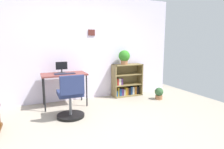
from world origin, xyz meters
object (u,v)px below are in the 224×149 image
at_px(bookshelf_low, 126,82).
at_px(potted_plant_floor, 159,93).
at_px(desk, 64,76).
at_px(office_chair, 71,99).
at_px(potted_plant_on_shelf, 124,57).
at_px(monitor, 62,68).
at_px(keyboard, 65,74).

xyz_separation_m(bookshelf_low, potted_plant_floor, (0.60, -0.64, -0.21)).
bearing_deg(potted_plant_floor, bookshelf_low, 132.79).
bearing_deg(desk, potted_plant_floor, -11.07).
height_order(desk, office_chair, office_chair).
height_order(desk, potted_plant_on_shelf, potted_plant_on_shelf).
bearing_deg(monitor, desk, -71.25).
xyz_separation_m(monitor, potted_plant_floor, (2.28, -0.53, -0.69)).
height_order(office_chair, potted_plant_on_shelf, potted_plant_on_shelf).
bearing_deg(office_chair, keyboard, 88.25).
bearing_deg(potted_plant_on_shelf, monitor, -177.75).
distance_m(desk, potted_plant_on_shelf, 1.62).
bearing_deg(office_chair, bookshelf_low, 30.77).
distance_m(monitor, bookshelf_low, 1.75).
relative_size(office_chair, potted_plant_on_shelf, 2.30).
relative_size(keyboard, office_chair, 0.52).
relative_size(monitor, potted_plant_floor, 0.85).
bearing_deg(desk, bookshelf_low, 7.06).
height_order(desk, keyboard, keyboard).
bearing_deg(potted_plant_floor, desk, 168.93).
distance_m(monitor, keyboard, 0.21).
height_order(office_chair, bookshelf_low, bookshelf_low).
relative_size(office_chair, potted_plant_floor, 2.85).
bearing_deg(monitor, bookshelf_low, 3.88).
xyz_separation_m(keyboard, bookshelf_low, (1.65, 0.29, -0.37)).
xyz_separation_m(monitor, office_chair, (0.01, -0.88, -0.48)).
bearing_deg(monitor, potted_plant_on_shelf, 2.25).
bearing_deg(monitor, keyboard, -78.32).
bearing_deg(bookshelf_low, office_chair, -149.23).
relative_size(desk, bookshelf_low, 1.14).
bearing_deg(potted_plant_on_shelf, bookshelf_low, 30.15).
xyz_separation_m(office_chair, potted_plant_floor, (2.26, 0.35, -0.21)).
distance_m(keyboard, potted_plant_on_shelf, 1.60).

